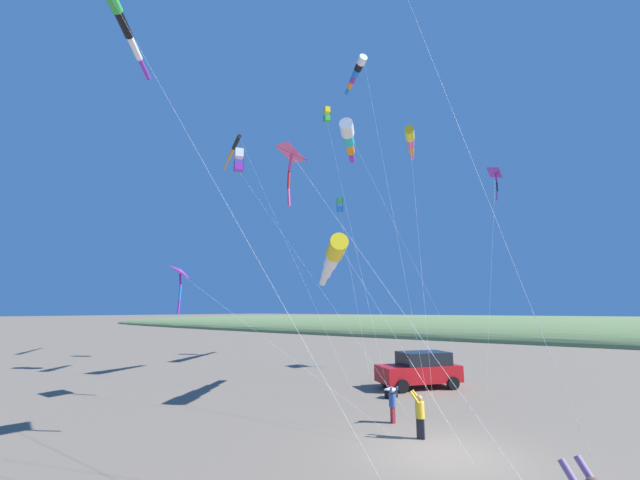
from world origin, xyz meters
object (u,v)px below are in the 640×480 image
Objects in this scene: kite_windsock_magenta_far_left at (357,71)px; person_child_grey_jacket at (420,412)px; cooler_box at (391,393)px; kite_delta_green_low_center at (496,173)px; kite_delta_white_trailing at (181,273)px; kite_box_blue_topmost at (340,205)px; kite_windsock_red_high_left at (234,149)px; kite_box_long_streamer_right at (327,115)px; kite_windsock_checkered_midright at (332,259)px; kite_windsock_rainbow_low_near at (410,141)px; person_child_green_jacket at (393,402)px; kite_box_black_fish_shape at (239,160)px; kite_windsock_teal_far_right at (348,138)px; kite_windsock_long_streamer_left at (123,22)px; kite_delta_orange_high_right at (292,154)px; parked_car at (420,369)px.

person_child_grey_jacket is at bearing 38.69° from kite_windsock_magenta_far_left.
kite_delta_green_low_center is (-12.12, 3.11, 13.75)m from cooler_box.
kite_box_blue_topmost reaches higher than kite_delta_white_trailing.
kite_box_long_streamer_right is (-2.19, 9.62, 1.60)m from kite_windsock_red_high_left.
kite_delta_white_trailing is 19.83m from kite_box_blue_topmost.
cooler_box is 18.59m from kite_delta_green_low_center.
kite_box_long_streamer_right is at bearing -132.84° from cooler_box.
person_child_grey_jacket is 25.50m from kite_box_blue_topmost.
cooler_box is at bearing 131.95° from kite_windsock_checkered_midright.
kite_delta_green_low_center is 7.91m from kite_windsock_rainbow_low_near.
kite_windsock_checkered_midright is at bearing -119.59° from person_child_grey_jacket.
person_child_green_jacket is 0.09× the size of kite_box_black_fish_shape.
kite_windsock_checkered_midright is at bearing 22.85° from kite_windsock_teal_far_right.
person_child_green_jacket is 24.55m from kite_windsock_rainbow_low_near.
cooler_box is at bearing -153.77° from person_child_green_jacket.
kite_windsock_long_streamer_left is at bearing 9.78° from kite_box_blue_topmost.
kite_box_blue_topmost is at bearing 175.25° from kite_box_black_fish_shape.
kite_windsock_magenta_far_left is (8.46, -0.32, 2.21)m from kite_windsock_rainbow_low_near.
kite_delta_white_trailing is at bearing -56.87° from kite_windsock_checkered_midright.
kite_box_black_fish_shape is at bearing -153.79° from kite_delta_white_trailing.
kite_delta_orange_high_right is (2.95, -3.06, 8.63)m from person_child_grey_jacket.
kite_windsock_rainbow_low_near is 23.57m from kite_windsock_long_streamer_left.
kite_windsock_magenta_far_left is at bearing 113.42° from kite_windsock_teal_far_right.
kite_box_blue_topmost is at bearing -167.34° from kite_box_long_streamer_right.
kite_windsock_teal_far_right is at bearing 35.90° from kite_box_blue_topmost.
kite_windsock_red_high_left is at bearing -143.94° from kite_windsock_long_streamer_left.
kite_windsock_long_streamer_left is (8.91, -4.50, 9.34)m from kite_windsock_checkered_midright.
kite_windsock_magenta_far_left is at bearing -144.00° from person_child_green_jacket.
kite_delta_white_trailing is (18.44, -4.85, -12.40)m from kite_windsock_rainbow_low_near.
kite_delta_green_low_center is at bearing 89.78° from kite_box_blue_topmost.
kite_windsock_red_high_left is at bearing -117.47° from person_child_grey_jacket.
cooler_box is at bearing 125.50° from kite_delta_white_trailing.
person_child_green_jacket is at bearing 13.39° from parked_car.
kite_delta_green_low_center is at bearing 157.09° from kite_windsock_long_streamer_left.
kite_windsock_red_high_left is 15.92m from kite_windsock_magenta_far_left.
person_child_grey_jacket is 0.07× the size of kite_windsock_magenta_far_left.
kite_box_blue_topmost is (-9.05, -10.73, 12.69)m from parked_car.
kite_delta_green_low_center is 13.63m from kite_box_blue_topmost.
kite_delta_green_low_center is (-8.35, 7.54, -1.66)m from kite_windsock_teal_far_right.
kite_windsock_rainbow_low_near is (-5.56, 15.94, -1.31)m from kite_windsock_red_high_left.
kite_box_black_fish_shape is 15.31m from kite_delta_orange_high_right.
kite_delta_orange_high_right is (11.00, 0.09, 8.48)m from parked_car.
cooler_box is 0.03× the size of kite_windsock_red_high_left.
kite_windsock_red_high_left reaches higher than kite_delta_green_low_center.
cooler_box is at bearing -4.06° from parked_car.
kite_box_blue_topmost is at bearing -87.42° from kite_windsock_rainbow_low_near.
kite_box_blue_topmost is at bearing -173.18° from kite_delta_white_trailing.
person_child_green_jacket is 22.02m from kite_windsock_magenta_far_left.
person_child_grey_jacket is (4.93, 3.37, 0.59)m from cooler_box.
kite_delta_green_low_center is at bearing 159.69° from kite_windsock_checkered_midright.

